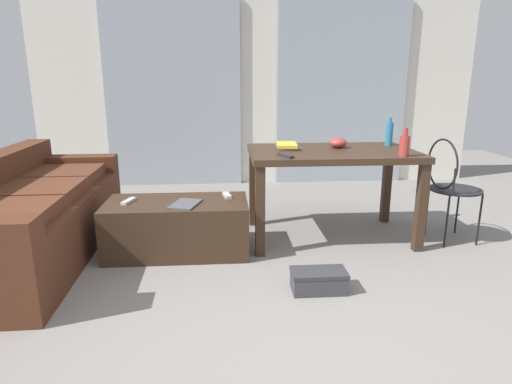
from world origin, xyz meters
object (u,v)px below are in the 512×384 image
(bottle_near, at_px, (389,133))
(bowl, at_px, (338,143))
(magazine, at_px, (185,204))
(couch, at_px, (30,217))
(craft_table, at_px, (332,162))
(tv_remote_secondary, at_px, (227,195))
(tv_remote_on_table, at_px, (285,156))
(tv_remote_primary, at_px, (129,201))
(shoebox, at_px, (319,281))
(book_stack, at_px, (287,146))
(bottle_far, at_px, (404,145))
(wire_chair, at_px, (449,180))
(coffee_table, at_px, (178,227))

(bottle_near, relative_size, bowl, 1.64)
(bowl, relative_size, magazine, 0.54)
(couch, distance_m, craft_table, 2.36)
(craft_table, xyz_separation_m, tv_remote_secondary, (-0.86, -0.13, -0.23))
(magazine, bearing_deg, tv_remote_on_table, 20.63)
(tv_remote_primary, height_order, shoebox, tv_remote_primary)
(craft_table, distance_m, book_stack, 0.39)
(bottle_far, height_order, tv_remote_on_table, bottle_far)
(book_stack, relative_size, shoebox, 0.82)
(craft_table, bearing_deg, shoebox, -107.22)
(book_stack, xyz_separation_m, shoebox, (0.05, -1.07, -0.69))
(tv_remote_on_table, distance_m, tv_remote_secondary, 0.57)
(shoebox, bearing_deg, craft_table, 72.78)
(craft_table, relative_size, shoebox, 3.82)
(craft_table, distance_m, shoebox, 1.15)
(wire_chair, bearing_deg, craft_table, 169.71)
(bottle_near, height_order, bowl, bottle_near)
(book_stack, bearing_deg, craft_table, -17.87)
(couch, distance_m, tv_remote_primary, 0.73)
(bottle_far, bearing_deg, bottle_near, 80.76)
(shoebox, bearing_deg, tv_remote_secondary, 124.21)
(couch, bearing_deg, bowl, 8.30)
(shoebox, bearing_deg, coffee_table, 142.70)
(coffee_table, height_order, wire_chair, wire_chair)
(coffee_table, bearing_deg, book_stack, 21.37)
(coffee_table, distance_m, wire_chair, 2.19)
(tv_remote_secondary, bearing_deg, magazine, -158.67)
(coffee_table, relative_size, shoebox, 3.07)
(magazine, bearing_deg, couch, -167.63)
(shoebox, bearing_deg, magazine, 144.17)
(tv_remote_secondary, bearing_deg, book_stack, 14.57)
(tv_remote_secondary, relative_size, magazine, 0.56)
(tv_remote_primary, height_order, tv_remote_secondary, tv_remote_secondary)
(bottle_far, height_order, bowl, bottle_far)
(coffee_table, relative_size, tv_remote_primary, 6.50)
(bottle_near, xyz_separation_m, tv_remote_primary, (-2.14, -0.43, -0.43))
(wire_chair, height_order, book_stack, wire_chair)
(couch, xyz_separation_m, bowl, (2.40, 0.35, 0.48))
(wire_chair, xyz_separation_m, bowl, (-0.84, 0.28, 0.27))
(magazine, bearing_deg, bowl, 36.34)
(bowl, distance_m, tv_remote_on_table, 0.63)
(craft_table, distance_m, tv_remote_secondary, 0.90)
(tv_remote_on_table, bearing_deg, couch, 154.58)
(couch, distance_m, magazine, 1.16)
(coffee_table, bearing_deg, couch, -179.94)
(couch, xyz_separation_m, wire_chair, (3.24, 0.07, 0.21))
(wire_chair, bearing_deg, magazine, -175.60)
(bowl, xyz_separation_m, tv_remote_secondary, (-0.93, -0.24, -0.37))
(coffee_table, xyz_separation_m, wire_chair, (2.16, 0.07, 0.32))
(tv_remote_secondary, xyz_separation_m, shoebox, (0.56, -0.83, -0.35))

